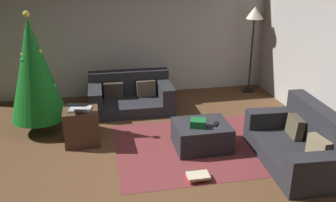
# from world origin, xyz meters

# --- Properties ---
(ground_plane) EXTENTS (6.40, 6.40, 0.00)m
(ground_plane) POSITION_xyz_m (0.00, 0.00, 0.00)
(ground_plane) COLOR brown
(rear_partition) EXTENTS (6.40, 0.12, 2.60)m
(rear_partition) POSITION_xyz_m (0.00, 3.14, 1.30)
(rear_partition) COLOR #BCB7B2
(rear_partition) RESTS_ON ground_plane
(couch_left) EXTENTS (1.55, 0.97, 0.67)m
(couch_left) POSITION_xyz_m (0.09, 2.25, 0.26)
(couch_left) COLOR #26262B
(couch_left) RESTS_ON ground_plane
(couch_right) EXTENTS (1.01, 1.71, 0.79)m
(couch_right) POSITION_xyz_m (2.26, -0.22, 0.29)
(couch_right) COLOR #26262B
(couch_right) RESTS_ON ground_plane
(ottoman) EXTENTS (0.81, 0.69, 0.39)m
(ottoman) POSITION_xyz_m (0.99, 0.48, 0.19)
(ottoman) COLOR #26262B
(ottoman) RESTS_ON ground_plane
(gift_box) EXTENTS (0.28, 0.26, 0.11)m
(gift_box) POSITION_xyz_m (0.91, 0.40, 0.44)
(gift_box) COLOR #19662D
(gift_box) RESTS_ON ottoman
(tv_remote) EXTENTS (0.12, 0.16, 0.02)m
(tv_remote) POSITION_xyz_m (1.19, 0.41, 0.40)
(tv_remote) COLOR black
(tv_remote) RESTS_ON ottoman
(christmas_tree) EXTENTS (0.90, 0.90, 1.97)m
(christmas_tree) POSITION_xyz_m (-1.47, 1.56, 1.06)
(christmas_tree) COLOR brown
(christmas_tree) RESTS_ON ground_plane
(side_table) EXTENTS (0.52, 0.44, 0.56)m
(side_table) POSITION_xyz_m (-0.78, 0.97, 0.28)
(side_table) COLOR #4C3323
(side_table) RESTS_ON ground_plane
(laptop) EXTENTS (0.39, 0.43, 0.17)m
(laptop) POSITION_xyz_m (-0.79, 0.91, 0.62)
(laptop) COLOR silver
(laptop) RESTS_ON side_table
(book_stack) EXTENTS (0.31, 0.23, 0.08)m
(book_stack) POSITION_xyz_m (0.69, -0.37, 0.05)
(book_stack) COLOR #B7332D
(book_stack) RESTS_ON ground_plane
(corner_lamp) EXTENTS (0.36, 0.36, 1.80)m
(corner_lamp) POSITION_xyz_m (2.71, 2.72, 1.53)
(corner_lamp) COLOR black
(corner_lamp) RESTS_ON ground_plane
(area_rug) EXTENTS (2.60, 2.00, 0.01)m
(area_rug) POSITION_xyz_m (0.99, 0.48, 0.00)
(area_rug) COLOR maroon
(area_rug) RESTS_ON ground_plane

